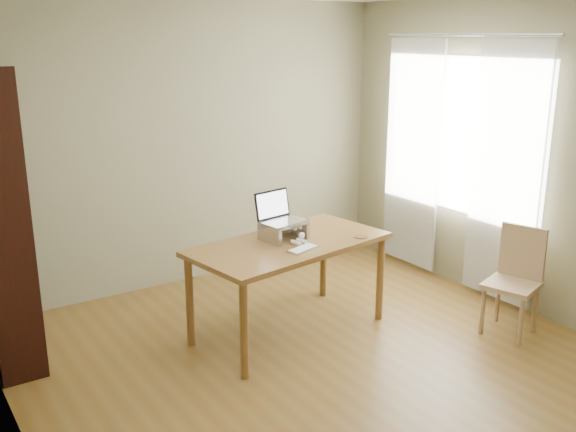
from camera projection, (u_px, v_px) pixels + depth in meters
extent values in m
cube|color=brown|center=(340.00, 376.00, 4.47)|extent=(4.00, 4.50, 0.02)
cube|color=#7D7954|center=(192.00, 145.00, 5.92)|extent=(4.00, 0.02, 2.60)
cube|color=#7D7954|center=(12.00, 251.00, 3.04)|extent=(0.02, 4.50, 2.60)
cube|color=#7D7954|center=(540.00, 161.00, 5.18)|extent=(0.02, 4.50, 2.60)
cube|color=white|center=(462.00, 136.00, 5.77)|extent=(0.01, 1.80, 1.40)
cube|color=black|center=(8.00, 235.00, 4.09)|extent=(0.30, 0.04, 2.10)
cube|color=black|center=(13.00, 352.00, 4.72)|extent=(0.30, 0.84, 0.02)
cube|color=black|center=(15.00, 330.00, 4.69)|extent=(0.20, 0.78, 0.28)
cube|color=black|center=(7.00, 310.00, 4.62)|extent=(0.30, 0.84, 0.03)
cube|color=black|center=(9.00, 287.00, 4.59)|extent=(0.20, 0.78, 0.28)
cube|color=black|center=(2.00, 266.00, 4.53)|extent=(0.30, 0.84, 0.02)
cube|color=black|center=(3.00, 242.00, 4.50)|extent=(0.20, 0.78, 0.28)
cube|color=silver|center=(505.00, 175.00, 5.37)|extent=(0.03, 0.70, 2.20)
cube|color=silver|center=(412.00, 155.00, 6.25)|extent=(0.03, 0.70, 2.20)
cylinder|color=silver|center=(465.00, 34.00, 5.50)|extent=(0.03, 1.90, 0.03)
cube|color=brown|center=(289.00, 244.00, 4.92)|extent=(1.64, 1.00, 0.04)
cylinder|color=brown|center=(188.00, 296.00, 4.91)|extent=(0.06, 0.06, 0.71)
cylinder|color=brown|center=(336.00, 261.00, 5.67)|extent=(0.06, 0.06, 0.71)
cylinder|color=brown|center=(229.00, 327.00, 4.39)|extent=(0.06, 0.06, 0.71)
cylinder|color=brown|center=(385.00, 284.00, 5.14)|extent=(0.06, 0.06, 0.71)
cube|color=silver|center=(268.00, 235.00, 4.89)|extent=(0.03, 0.25, 0.12)
cube|color=silver|center=(299.00, 229.00, 5.04)|extent=(0.03, 0.25, 0.12)
cube|color=silver|center=(283.00, 224.00, 4.95)|extent=(0.32, 0.25, 0.01)
cube|color=silver|center=(283.00, 222.00, 4.94)|extent=(0.36, 0.28, 0.02)
cube|color=black|center=(274.00, 204.00, 5.02)|extent=(0.33, 0.10, 0.22)
cube|color=white|center=(275.00, 204.00, 5.01)|extent=(0.30, 0.08, 0.19)
cube|color=silver|center=(303.00, 249.00, 4.72)|extent=(0.28, 0.17, 0.02)
cube|color=white|center=(303.00, 248.00, 4.72)|extent=(0.25, 0.15, 0.00)
cylinder|color=brown|center=(361.00, 237.00, 5.04)|extent=(0.11, 0.11, 0.01)
ellipsoid|color=#403B32|center=(282.00, 230.00, 4.99)|extent=(0.18, 0.41, 0.14)
ellipsoid|color=#403B32|center=(274.00, 227.00, 5.08)|extent=(0.16, 0.17, 0.13)
ellipsoid|color=#403B32|center=(295.00, 233.00, 4.83)|extent=(0.11, 0.10, 0.10)
ellipsoid|color=white|center=(292.00, 236.00, 4.87)|extent=(0.10, 0.10, 0.09)
sphere|color=white|center=(298.00, 236.00, 4.81)|extent=(0.05, 0.05, 0.05)
cone|color=#403B32|center=(292.00, 228.00, 4.81)|extent=(0.03, 0.04, 0.05)
cone|color=#403B32|center=(298.00, 226.00, 4.84)|extent=(0.03, 0.04, 0.05)
cylinder|color=white|center=(293.00, 244.00, 4.83)|extent=(0.03, 0.10, 0.03)
cylinder|color=white|center=(299.00, 242.00, 4.86)|extent=(0.03, 0.10, 0.03)
cylinder|color=#403B32|center=(282.00, 229.00, 5.15)|extent=(0.14, 0.22, 0.03)
cube|color=#A17957|center=(511.00, 285.00, 4.99)|extent=(0.47, 0.47, 0.04)
cylinder|color=#A17957|center=(513.00, 321.00, 4.84)|extent=(0.04, 0.04, 0.40)
cylinder|color=#A17957|center=(538.00, 311.00, 5.00)|extent=(0.04, 0.04, 0.40)
cylinder|color=#A17957|center=(481.00, 307.00, 5.08)|extent=(0.04, 0.04, 0.40)
cylinder|color=#A17957|center=(506.00, 298.00, 5.24)|extent=(0.04, 0.04, 0.40)
cube|color=#A17957|center=(528.00, 254.00, 5.02)|extent=(0.13, 0.35, 0.45)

